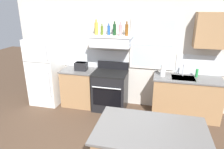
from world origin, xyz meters
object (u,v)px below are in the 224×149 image
refrigerator (46,71)px  bottle_amber_wine (127,30)px  stove_range (110,90)px  bottle_dark_green_wine (115,29)px  bottle_champagne_gold_foil (96,28)px  toaster (81,66)px  paper_towel_roll (163,70)px  bottle_rose_pink (120,30)px  dish_soap_bottle (197,73)px  bottle_blue_liqueur (109,30)px  bottle_olive_oil_square (102,30)px

refrigerator → bottle_amber_wine: size_ratio=5.39×
stove_range → bottle_dark_green_wine: bottle_dark_green_wine is taller
bottle_champagne_gold_foil → bottle_dark_green_wine: bottle_champagne_gold_foil is taller
toaster → refrigerator: bearing=-178.0°
bottle_dark_green_wine → paper_towel_roll: bottle_dark_green_wine is taller
bottle_dark_green_wine → stove_range: bearing=-114.9°
bottle_rose_pink → paper_towel_roll: 1.26m
stove_range → bottle_rose_pink: bearing=12.7°
stove_range → bottle_champagne_gold_foil: (-0.35, 0.12, 1.42)m
bottle_amber_wine → dish_soap_bottle: size_ratio=1.69×
dish_soap_bottle → paper_towel_roll: bearing=-172.0°
bottle_amber_wine → bottle_blue_liqueur: bearing=177.0°
toaster → bottle_olive_oil_square: bottle_olive_oil_square is taller
bottle_olive_oil_square → refrigerator: bearing=-175.0°
refrigerator → bottle_rose_pink: size_ratio=5.53×
stove_range → bottle_olive_oil_square: size_ratio=4.44×
bottle_rose_pink → dish_soap_bottle: bottle_rose_pink is taller
stove_range → bottle_rose_pink: bottle_rose_pink is taller
bottle_dark_green_wine → dish_soap_bottle: 2.01m
refrigerator → paper_towel_roll: (2.82, 0.06, 0.22)m
bottle_dark_green_wine → dish_soap_bottle: size_ratio=1.67×
stove_range → bottle_rose_pink: (0.21, 0.05, 1.41)m
bottle_dark_green_wine → bottle_amber_wine: (0.27, -0.02, 0.00)m
toaster → bottle_rose_pink: bearing=2.4°
bottle_olive_oil_square → bottle_dark_green_wine: 0.28m
bottle_olive_oil_square → bottle_dark_green_wine: (0.28, 0.04, 0.02)m
bottle_olive_oil_square → paper_towel_roll: bottle_olive_oil_square is taller
refrigerator → toaster: 0.95m
refrigerator → bottle_dark_green_wine: bottle_dark_green_wine is taller
bottle_olive_oil_square → bottle_blue_liqueur: (0.14, 0.04, 0.00)m
paper_towel_roll → dish_soap_bottle: bearing=8.0°
bottle_blue_liqueur → bottle_amber_wine: bearing=-3.0°
bottle_champagne_gold_foil → bottle_amber_wine: 0.69m
bottle_rose_pink → dish_soap_bottle: (1.67, 0.09, -0.87)m
bottle_blue_liqueur → dish_soap_bottle: bearing=-0.2°
refrigerator → toaster: refrigerator is taller
stove_range → bottle_amber_wine: bottle_amber_wine is taller
stove_range → bottle_rose_pink: 1.42m
refrigerator → toaster: size_ratio=5.52×
paper_towel_roll → bottle_rose_pink: bearing=179.3°
refrigerator → bottle_dark_green_wine: (1.71, 0.16, 1.05)m
bottle_blue_liqueur → bottle_rose_pink: bottle_rose_pink is taller
paper_towel_roll → bottle_dark_green_wine: bearing=174.8°
toaster → bottle_champagne_gold_foil: bottle_champagne_gold_foil is taller
refrigerator → bottle_amber_wine: 2.25m
bottle_rose_pink → bottle_dark_green_wine: bearing=148.8°
refrigerator → bottle_dark_green_wine: bearing=5.4°
bottle_olive_oil_square → bottle_champagne_gold_foil: bearing=173.1°
bottle_champagne_gold_foil → bottle_olive_oil_square: (0.14, -0.02, -0.04)m
bottle_olive_oil_square → bottle_blue_liqueur: bottle_blue_liqueur is taller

